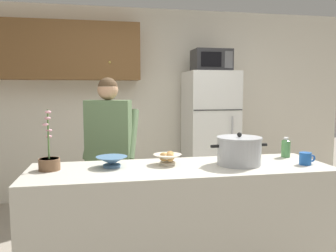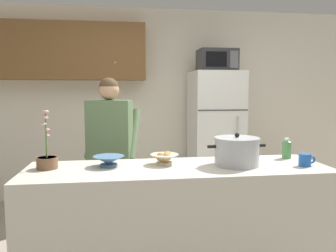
{
  "view_description": "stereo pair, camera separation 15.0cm",
  "coord_description": "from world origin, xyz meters",
  "px_view_note": "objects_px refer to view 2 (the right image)",
  "views": [
    {
      "loc": [
        -0.57,
        -2.41,
        1.49
      ],
      "look_at": [
        0.0,
        0.55,
        1.17
      ],
      "focal_mm": 35.92,
      "sensor_mm": 36.0,
      "label": 1
    },
    {
      "loc": [
        -0.42,
        -2.43,
        1.49
      ],
      "look_at": [
        0.0,
        0.55,
        1.17
      ],
      "focal_mm": 35.92,
      "sensor_mm": 36.0,
      "label": 2
    }
  ],
  "objects_px": {
    "refrigerator": "(215,138)",
    "empty_bowl": "(109,160)",
    "bread_bowl": "(165,158)",
    "potted_orchid": "(47,160)",
    "coffee_mug": "(305,160)",
    "cooking_pot": "(237,151)",
    "microwave": "(217,60)",
    "bottle_near_edge": "(287,148)",
    "person_near_pot": "(110,143)"
  },
  "relations": [
    {
      "from": "person_near_pot",
      "to": "microwave",
      "type": "bearing_deg",
      "value": 38.81
    },
    {
      "from": "coffee_mug",
      "to": "bottle_near_edge",
      "type": "xyz_separation_m",
      "value": [
        0.01,
        0.3,
        0.04
      ]
    },
    {
      "from": "person_near_pot",
      "to": "empty_bowl",
      "type": "distance_m",
      "value": 0.66
    },
    {
      "from": "coffee_mug",
      "to": "empty_bowl",
      "type": "relative_size",
      "value": 0.56
    },
    {
      "from": "refrigerator",
      "to": "bottle_near_edge",
      "type": "distance_m",
      "value": 1.67
    },
    {
      "from": "refrigerator",
      "to": "bottle_near_edge",
      "type": "height_order",
      "value": "refrigerator"
    },
    {
      "from": "bread_bowl",
      "to": "potted_orchid",
      "type": "xyz_separation_m",
      "value": [
        -0.87,
        -0.02,
        0.02
      ]
    },
    {
      "from": "bottle_near_edge",
      "to": "empty_bowl",
      "type": "bearing_deg",
      "value": -175.95
    },
    {
      "from": "empty_bowl",
      "to": "cooking_pot",
      "type": "bearing_deg",
      "value": -5.7
    },
    {
      "from": "person_near_pot",
      "to": "bottle_near_edge",
      "type": "distance_m",
      "value": 1.58
    },
    {
      "from": "empty_bowl",
      "to": "coffee_mug",
      "type": "bearing_deg",
      "value": -7.67
    },
    {
      "from": "refrigerator",
      "to": "bread_bowl",
      "type": "bearing_deg",
      "value": -117.41
    },
    {
      "from": "refrigerator",
      "to": "bread_bowl",
      "type": "height_order",
      "value": "refrigerator"
    },
    {
      "from": "cooking_pot",
      "to": "empty_bowl",
      "type": "distance_m",
      "value": 0.97
    },
    {
      "from": "refrigerator",
      "to": "cooking_pot",
      "type": "relative_size",
      "value": 3.83
    },
    {
      "from": "empty_bowl",
      "to": "person_near_pot",
      "type": "bearing_deg",
      "value": 90.64
    },
    {
      "from": "microwave",
      "to": "empty_bowl",
      "type": "bearing_deg",
      "value": -127.47
    },
    {
      "from": "refrigerator",
      "to": "coffee_mug",
      "type": "relative_size",
      "value": 13.25
    },
    {
      "from": "bread_bowl",
      "to": "potted_orchid",
      "type": "bearing_deg",
      "value": -178.74
    },
    {
      "from": "person_near_pot",
      "to": "cooking_pot",
      "type": "xyz_separation_m",
      "value": [
        0.97,
        -0.76,
        0.03
      ]
    },
    {
      "from": "cooking_pot",
      "to": "empty_bowl",
      "type": "bearing_deg",
      "value": 174.3
    },
    {
      "from": "cooking_pot",
      "to": "bottle_near_edge",
      "type": "distance_m",
      "value": 0.55
    },
    {
      "from": "refrigerator",
      "to": "person_near_pot",
      "type": "bearing_deg",
      "value": -140.63
    },
    {
      "from": "bread_bowl",
      "to": "bottle_near_edge",
      "type": "xyz_separation_m",
      "value": [
        1.05,
        0.1,
        0.03
      ]
    },
    {
      "from": "coffee_mug",
      "to": "bread_bowl",
      "type": "bearing_deg",
      "value": 168.87
    },
    {
      "from": "bottle_near_edge",
      "to": "bread_bowl",
      "type": "bearing_deg",
      "value": -174.72
    },
    {
      "from": "refrigerator",
      "to": "potted_orchid",
      "type": "height_order",
      "value": "refrigerator"
    },
    {
      "from": "coffee_mug",
      "to": "potted_orchid",
      "type": "distance_m",
      "value": 1.92
    },
    {
      "from": "cooking_pot",
      "to": "bread_bowl",
      "type": "height_order",
      "value": "cooking_pot"
    },
    {
      "from": "bread_bowl",
      "to": "empty_bowl",
      "type": "distance_m",
      "value": 0.43
    },
    {
      "from": "refrigerator",
      "to": "empty_bowl",
      "type": "xyz_separation_m",
      "value": [
        -1.34,
        -1.77,
        0.1
      ]
    },
    {
      "from": "person_near_pot",
      "to": "bread_bowl",
      "type": "height_order",
      "value": "person_near_pot"
    },
    {
      "from": "bottle_near_edge",
      "to": "person_near_pot",
      "type": "bearing_deg",
      "value": 159.38
    },
    {
      "from": "microwave",
      "to": "bread_bowl",
      "type": "height_order",
      "value": "microwave"
    },
    {
      "from": "microwave",
      "to": "coffee_mug",
      "type": "relative_size",
      "value": 3.66
    },
    {
      "from": "person_near_pot",
      "to": "empty_bowl",
      "type": "xyz_separation_m",
      "value": [
        0.01,
        -0.66,
        -0.03
      ]
    },
    {
      "from": "person_near_pot",
      "to": "coffee_mug",
      "type": "xyz_separation_m",
      "value": [
        1.48,
        -0.86,
        -0.03
      ]
    },
    {
      "from": "person_near_pot",
      "to": "cooking_pot",
      "type": "height_order",
      "value": "person_near_pot"
    },
    {
      "from": "refrigerator",
      "to": "empty_bowl",
      "type": "bearing_deg",
      "value": -127.13
    },
    {
      "from": "person_near_pot",
      "to": "potted_orchid",
      "type": "xyz_separation_m",
      "value": [
        -0.43,
        -0.67,
        -0.01
      ]
    },
    {
      "from": "microwave",
      "to": "coffee_mug",
      "type": "bearing_deg",
      "value": -86.12
    },
    {
      "from": "refrigerator",
      "to": "coffee_mug",
      "type": "xyz_separation_m",
      "value": [
        0.13,
        -1.96,
        0.1
      ]
    },
    {
      "from": "person_near_pot",
      "to": "empty_bowl",
      "type": "relative_size",
      "value": 6.85
    },
    {
      "from": "refrigerator",
      "to": "potted_orchid",
      "type": "xyz_separation_m",
      "value": [
        -1.78,
        -1.78,
        0.12
      ]
    },
    {
      "from": "person_near_pot",
      "to": "potted_orchid",
      "type": "distance_m",
      "value": 0.8
    },
    {
      "from": "microwave",
      "to": "empty_bowl",
      "type": "relative_size",
      "value": 2.04
    },
    {
      "from": "cooking_pot",
      "to": "potted_orchid",
      "type": "height_order",
      "value": "potted_orchid"
    },
    {
      "from": "microwave",
      "to": "person_near_pot",
      "type": "distance_m",
      "value": 1.94
    },
    {
      "from": "potted_orchid",
      "to": "refrigerator",
      "type": "bearing_deg",
      "value": 44.99
    },
    {
      "from": "bread_bowl",
      "to": "coffee_mug",
      "type": "bearing_deg",
      "value": -11.13
    }
  ]
}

